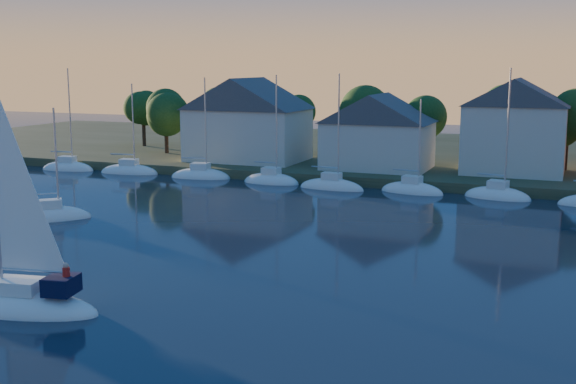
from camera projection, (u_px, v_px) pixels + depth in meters
The scene contains 9 objects.
shoreline_land at pixel (459, 160), 93.03m from camera, with size 160.00×50.00×2.00m, color #313C23.
wooden_dock at pixel (422, 188), 72.03m from camera, with size 120.00×3.00×1.00m, color brown.
clubhouse_west at pixel (248, 118), 84.57m from camera, with size 13.65×9.45×9.64m.
clubhouse_centre at pixel (378, 130), 77.91m from camera, with size 11.55×8.40×8.08m.
clubhouse_east at pixel (515, 125), 74.43m from camera, with size 10.50×8.40×9.80m.
tree_line at pixel (463, 110), 80.08m from camera, with size 93.40×5.40×8.90m.
moored_fleet at pixel (458, 195), 67.80m from camera, with size 95.50×2.40×12.05m.
hero_sailboat at pixel (21, 300), 36.06m from camera, with size 8.90×4.27×13.43m.
drifting_sailboat_left at pixel (51, 219), 57.27m from camera, with size 5.91×5.64×9.96m.
Camera 1 is at (14.07, -18.87, 12.21)m, focal length 45.00 mm.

